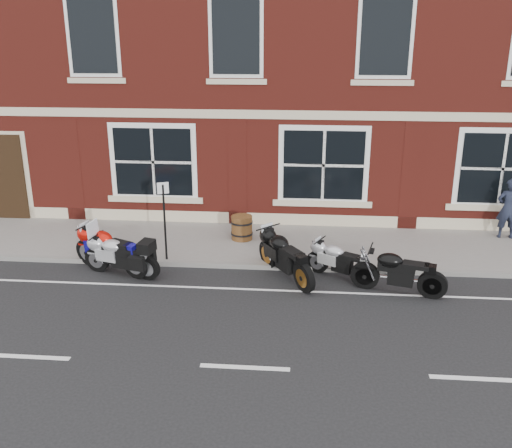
% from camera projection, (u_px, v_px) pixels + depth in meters
% --- Properties ---
extents(ground, '(80.00, 80.00, 0.00)m').
position_uv_depth(ground, '(259.00, 294.00, 12.91)').
color(ground, black).
rests_on(ground, ground).
extents(sidewalk, '(30.00, 3.00, 0.12)m').
position_uv_depth(sidewalk, '(268.00, 244.00, 15.72)').
color(sidewalk, slate).
rests_on(sidewalk, ground).
extents(kerb, '(30.00, 0.16, 0.12)m').
position_uv_depth(kerb, '(263.00, 267.00, 14.23)').
color(kerb, slate).
rests_on(kerb, ground).
extents(pub_building, '(24.00, 12.00, 12.00)m').
position_uv_depth(pub_building, '(282.00, 20.00, 20.87)').
color(pub_building, maroon).
rests_on(pub_building, ground).
extents(moto_touring_silver, '(2.00, 0.72, 1.34)m').
position_uv_depth(moto_touring_silver, '(120.00, 254.00, 13.74)').
color(moto_touring_silver, black).
rests_on(moto_touring_silver, ground).
extents(moto_sport_red, '(2.13, 1.14, 1.04)m').
position_uv_depth(moto_sport_red, '(110.00, 248.00, 13.96)').
color(moto_sport_red, black).
rests_on(moto_sport_red, ground).
extents(moto_sport_black, '(1.41, 2.01, 1.04)m').
position_uv_depth(moto_sport_black, '(286.00, 255.00, 13.53)').
color(moto_sport_black, black).
rests_on(moto_sport_black, ground).
extents(moto_sport_silver, '(1.63, 1.06, 0.83)m').
position_uv_depth(moto_sport_silver, '(340.00, 260.00, 13.56)').
color(moto_sport_silver, black).
rests_on(moto_sport_silver, ground).
extents(moto_naked_black, '(2.10, 0.70, 0.97)m').
position_uv_depth(moto_naked_black, '(397.00, 270.00, 12.79)').
color(moto_naked_black, black).
rests_on(moto_naked_black, ground).
extents(pedestrian_left, '(0.65, 0.45, 1.70)m').
position_uv_depth(pedestrian_left, '(508.00, 209.00, 15.78)').
color(pedestrian_left, '#1A1F2F').
rests_on(pedestrian_left, sidewalk).
extents(barrel_planter, '(0.61, 0.61, 0.67)m').
position_uv_depth(barrel_planter, '(242.00, 228.00, 15.83)').
color(barrel_planter, '#553916').
rests_on(barrel_planter, sidewalk).
extents(parking_sign, '(0.27, 0.13, 2.02)m').
position_uv_depth(parking_sign, '(164.00, 216.00, 14.16)').
color(parking_sign, black).
rests_on(parking_sign, sidewalk).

